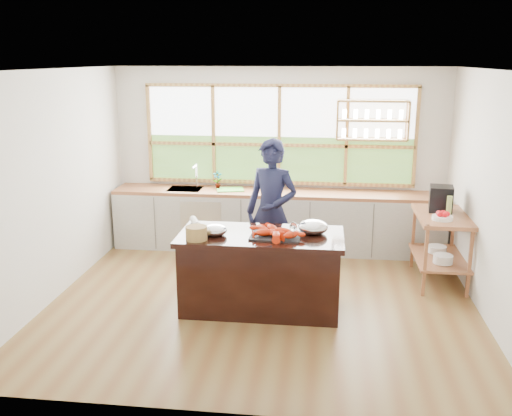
% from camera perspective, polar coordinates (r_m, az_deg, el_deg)
% --- Properties ---
extents(ground_plane, '(5.00, 5.00, 0.00)m').
position_cam_1_polar(ground_plane, '(6.92, 0.67, -9.27)').
color(ground_plane, olive).
extents(room_shell, '(5.02, 4.52, 2.71)m').
position_cam_1_polar(room_shell, '(6.91, 1.38, 5.88)').
color(room_shell, silver).
rests_on(room_shell, ground_plane).
extents(back_counter, '(4.90, 0.63, 0.90)m').
position_cam_1_polar(back_counter, '(8.58, 1.98, -1.21)').
color(back_counter, beige).
rests_on(back_counter, ground_plane).
extents(right_shelf_unit, '(0.62, 1.10, 0.90)m').
position_cam_1_polar(right_shelf_unit, '(7.66, 17.99, -2.78)').
color(right_shelf_unit, '#945634').
rests_on(right_shelf_unit, ground_plane).
extents(island, '(1.85, 0.90, 0.90)m').
position_cam_1_polar(island, '(6.56, 0.49, -6.36)').
color(island, black).
rests_on(island, ground_plane).
extents(cook, '(0.79, 0.65, 1.87)m').
position_cam_1_polar(cook, '(7.18, 1.56, -0.46)').
color(cook, '#171935').
rests_on(cook, ground_plane).
extents(potted_plant, '(0.16, 0.12, 0.27)m').
position_cam_1_polar(potted_plant, '(8.62, -3.88, 2.81)').
color(potted_plant, slate).
rests_on(potted_plant, back_counter).
extents(cutting_board, '(0.46, 0.39, 0.01)m').
position_cam_1_polar(cutting_board, '(8.55, -2.59, 1.86)').
color(cutting_board, green).
rests_on(cutting_board, back_counter).
extents(espresso_machine, '(0.33, 0.35, 0.33)m').
position_cam_1_polar(espresso_machine, '(7.71, 18.01, 0.89)').
color(espresso_machine, black).
rests_on(espresso_machine, right_shelf_unit).
extents(wine_bottle, '(0.07, 0.07, 0.27)m').
position_cam_1_polar(wine_bottle, '(7.47, 18.74, 0.14)').
color(wine_bottle, '#97AC56').
rests_on(wine_bottle, right_shelf_unit).
extents(fruit_bowl, '(0.25, 0.25, 0.11)m').
position_cam_1_polar(fruit_bowl, '(7.33, 18.15, -0.81)').
color(fruit_bowl, white).
rests_on(fruit_bowl, right_shelf_unit).
extents(slate_board, '(0.57, 0.42, 0.02)m').
position_cam_1_polar(slate_board, '(6.33, 1.96, -2.81)').
color(slate_board, black).
rests_on(slate_board, island).
extents(lobster_pile, '(0.55, 0.48, 0.08)m').
position_cam_1_polar(lobster_pile, '(6.30, 1.88, -2.42)').
color(lobster_pile, red).
rests_on(lobster_pile, slate_board).
extents(mixing_bowl_left, '(0.27, 0.27, 0.13)m').
position_cam_1_polar(mixing_bowl_left, '(6.39, -4.11, -2.22)').
color(mixing_bowl_left, silver).
rests_on(mixing_bowl_left, island).
extents(mixing_bowl_right, '(0.34, 0.34, 0.16)m').
position_cam_1_polar(mixing_bowl_right, '(6.47, 5.74, -1.91)').
color(mixing_bowl_right, silver).
rests_on(mixing_bowl_right, island).
extents(wine_glass, '(0.08, 0.08, 0.22)m').
position_cam_1_polar(wine_glass, '(6.12, 3.75, -1.96)').
color(wine_glass, silver).
rests_on(wine_glass, island).
extents(wicker_basket, '(0.24, 0.24, 0.15)m').
position_cam_1_polar(wicker_basket, '(6.24, -5.98, -2.51)').
color(wicker_basket, '#A58844').
rests_on(wicker_basket, island).
extents(parchment_roll, '(0.19, 0.31, 0.08)m').
position_cam_1_polar(parchment_roll, '(6.78, -6.11, -1.41)').
color(parchment_roll, white).
rests_on(parchment_roll, island).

